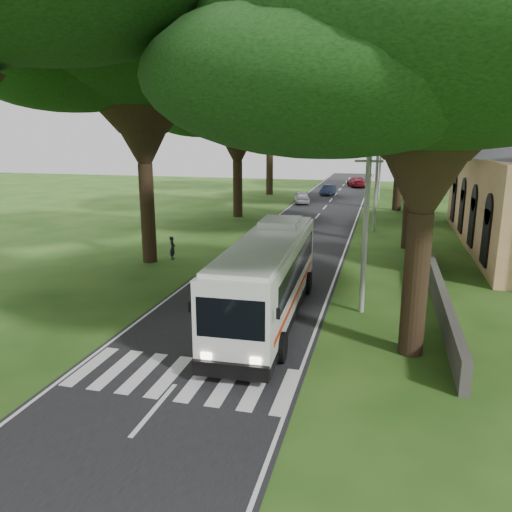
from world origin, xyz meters
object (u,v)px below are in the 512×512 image
at_px(pedestrian, 173,248).
at_px(coach_bus, 268,276).
at_px(pole_mid, 376,180).
at_px(distant_car_c, 357,182).
at_px(distant_car_a, 301,197).
at_px(pole_near, 366,222).
at_px(pole_far, 380,165).
at_px(distant_car_b, 328,190).

bearing_deg(pedestrian, coach_bus, -146.23).
xyz_separation_m(pole_mid, distant_car_c, (-3.45, 34.02, -3.40)).
distance_m(coach_bus, distant_car_a, 36.62).
bearing_deg(pole_near, pole_far, 90.00).
relative_size(coach_bus, pedestrian, 8.24).
height_order(pole_near, pole_mid, same).
distance_m(pole_mid, pedestrian, 18.36).
height_order(pole_far, distant_car_b, pole_far).
xyz_separation_m(pole_far, pedestrian, (-12.28, -33.21, -3.43)).
bearing_deg(pole_far, distant_car_b, 153.09).
bearing_deg(distant_car_b, pole_far, -18.52).
xyz_separation_m(pole_near, pole_far, (0.00, 40.00, 0.00)).
bearing_deg(pole_far, pole_mid, -90.00).
height_order(pole_mid, distant_car_a, pole_mid).
bearing_deg(distant_car_a, coach_bus, 82.26).
height_order(distant_car_b, pedestrian, pedestrian).
distance_m(pole_near, coach_bus, 4.90).
relative_size(pole_far, pedestrian, 5.32).
xyz_separation_m(pole_near, distant_car_c, (-3.45, 54.02, -3.40)).
relative_size(pole_mid, pedestrian, 5.32).
bearing_deg(distant_car_a, pole_far, -161.80).
bearing_deg(coach_bus, pole_mid, 77.78).
height_order(pole_far, coach_bus, pole_far).
height_order(distant_car_a, distant_car_c, distant_car_c).
bearing_deg(pole_mid, pedestrian, -132.91).
distance_m(distant_car_c, pedestrian, 48.05).
relative_size(pole_far, distant_car_b, 2.07).
bearing_deg(pole_far, coach_bus, -95.39).
xyz_separation_m(pole_mid, pedestrian, (-12.28, -13.21, -3.43)).
height_order(coach_bus, distant_car_b, coach_bus).
bearing_deg(pedestrian, pole_near, -129.10).
relative_size(pole_near, pole_mid, 1.00).
bearing_deg(pole_near, distant_car_c, 93.66).
xyz_separation_m(pole_near, coach_bus, (-3.95, -1.86, -2.23)).
bearing_deg(coach_bus, distant_car_a, 95.16).
height_order(pole_near, pole_far, same).
bearing_deg(distant_car_b, pedestrian, -90.75).
height_order(pole_near, distant_car_b, pole_near).
xyz_separation_m(distant_car_a, distant_car_b, (2.09, 8.79, -0.06)).
distance_m(pole_near, distant_car_b, 43.87).
height_order(coach_bus, pedestrian, coach_bus).
relative_size(distant_car_b, pedestrian, 2.57).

